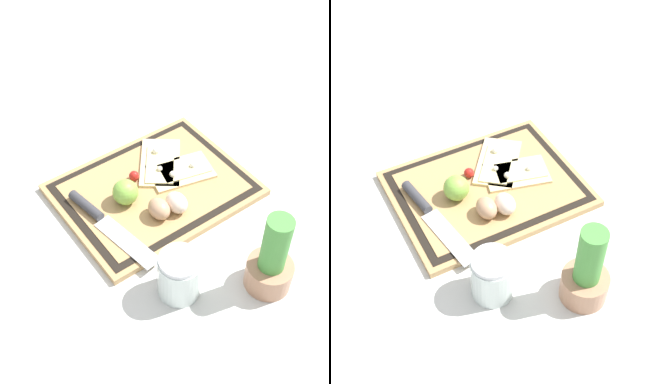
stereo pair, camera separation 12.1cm
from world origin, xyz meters
The scene contains 11 objects.
ground_plane centered at (0.00, 0.00, 0.00)m, with size 6.00×6.00×0.00m, color silver.
cutting_board centered at (0.00, 0.00, 0.01)m, with size 0.43×0.33×0.02m.
pizza_slice_near centered at (-0.06, -0.05, 0.02)m, with size 0.18×0.19×0.02m.
pizza_slice_far centered at (-0.08, 0.00, 0.02)m, with size 0.17×0.13×0.02m.
knife centered at (0.16, 0.01, 0.03)m, with size 0.07×0.27×0.02m.
egg_brown centered at (0.04, 0.08, 0.04)m, with size 0.04×0.06×0.04m, color tan.
egg_pink centered at (0.00, 0.09, 0.04)m, with size 0.04×0.06×0.04m, color beige.
lime centered at (0.08, 0.00, 0.05)m, with size 0.06×0.06×0.06m, color #7FB742.
cherry_tomato_red centered at (0.02, -0.05, 0.03)m, with size 0.02×0.02×0.02m, color red.
herb_pot centered at (-0.04, 0.34, 0.07)m, with size 0.09×0.09×0.19m.
sauce_jar centered at (0.12, 0.25, 0.05)m, with size 0.09×0.09×0.10m.
Camera 2 is at (0.39, 0.78, 0.91)m, focal length 50.00 mm.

